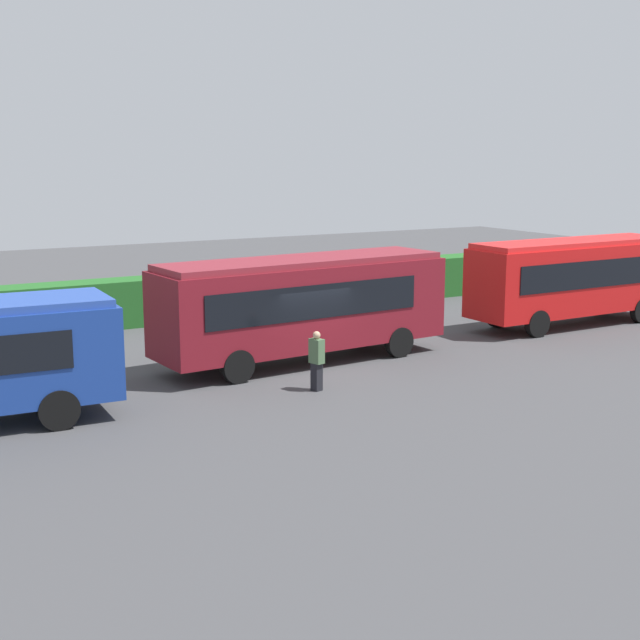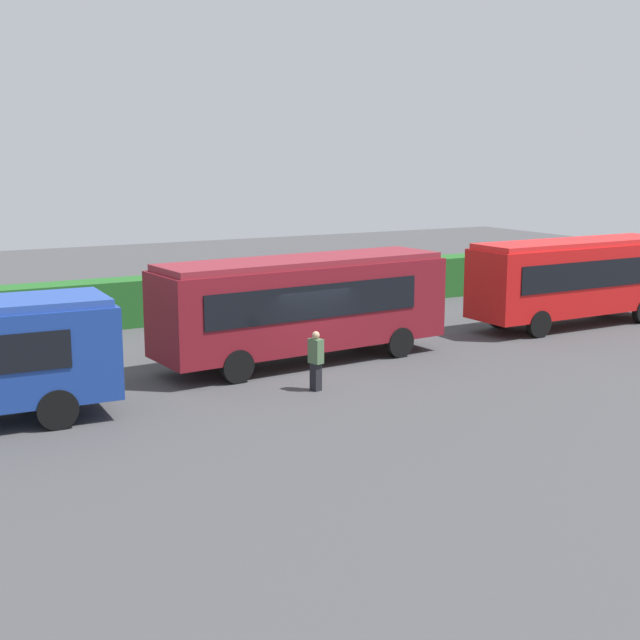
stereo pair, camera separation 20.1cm
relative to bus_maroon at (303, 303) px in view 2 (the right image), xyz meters
The scene contains 5 objects.
ground_plane 2.13m from the bus_maroon, 106.14° to the right, with size 79.10×79.10×0.00m, color #424244.
bus_maroon is the anchor object (origin of this frame).
bus_red 11.97m from the bus_maroon, ahead, with size 9.06×2.49×3.31m.
person_center 3.61m from the bus_maroon, 112.02° to the right, with size 0.35×0.45×1.70m.
hedge_row 8.72m from the bus_maroon, 91.70° to the left, with size 51.55×1.50×1.81m, color #225D22.
Camera 2 is at (-12.51, -23.23, 6.56)m, focal length 49.22 mm.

